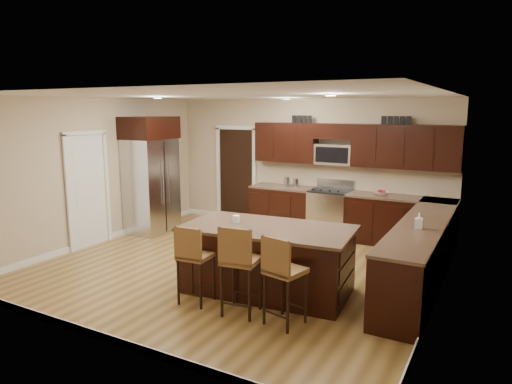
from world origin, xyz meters
The scene contains 23 objects.
floor centered at (0.00, 0.00, 0.00)m, with size 6.00×6.00×0.00m, color olive.
ceiling centered at (0.00, 0.00, 2.70)m, with size 6.00×6.00×0.00m, color silver.
wall_back centered at (0.00, 2.75, 1.35)m, with size 6.00×6.00×0.00m, color tan.
wall_left centered at (-3.00, 0.00, 1.35)m, with size 5.50×5.50×0.00m, color tan.
wall_right centered at (3.00, 0.00, 1.35)m, with size 5.50×5.50×0.00m, color tan.
base_cabinets centered at (1.90, 1.45, 0.46)m, with size 4.02×3.96×0.92m.
upper_cabinets centered at (1.04, 2.58, 1.84)m, with size 4.00×0.33×0.80m.
range centered at (0.68, 2.45, 0.47)m, with size 0.76×0.64×1.11m.
microwave centered at (0.68, 2.60, 1.62)m, with size 0.76×0.31×0.40m, color silver.
doorway centered at (-1.65, 2.73, 1.03)m, with size 0.85×0.03×2.06m, color black.
pantry_door centered at (-2.98, -0.30, 1.02)m, with size 0.03×0.80×2.04m, color white.
letter_decor centered at (0.90, 2.58, 2.29)m, with size 2.20×0.03×0.15m, color black, non-canonical shape.
island centered at (0.89, -0.63, 0.43)m, with size 2.40×1.41×0.92m.
stool_left centered at (0.25, -1.47, 0.65)m, with size 0.42×0.42×1.04m.
stool_mid centered at (0.93, -1.48, 0.70)m, with size 0.48×0.48×1.13m.
stool_right centered at (1.51, -1.47, 0.67)m, with size 0.48×0.48×1.08m.
refrigerator centered at (-2.62, 1.00, 1.20)m, with size 0.79×1.01×2.35m.
floor_mat centered at (0.60, 1.64, 0.01)m, with size 0.97×0.65×0.01m, color brown.
fruit_bowl centered at (1.67, 2.45, 0.95)m, with size 0.26×0.26×0.06m, color silver.
soap_bottle centered at (2.70, 0.24, 1.03)m, with size 0.10×0.10×0.21m, color #B2B2B2.
canister_tall centered at (-0.26, 2.45, 1.02)m, with size 0.12×0.12×0.20m, color silver.
canister_short centered at (-0.06, 2.45, 1.01)m, with size 0.11×0.11×0.18m, color silver.
island_jar centered at (0.39, -0.63, 0.97)m, with size 0.10×0.10×0.10m, color white.
Camera 1 is at (3.64, -5.97, 2.49)m, focal length 32.00 mm.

